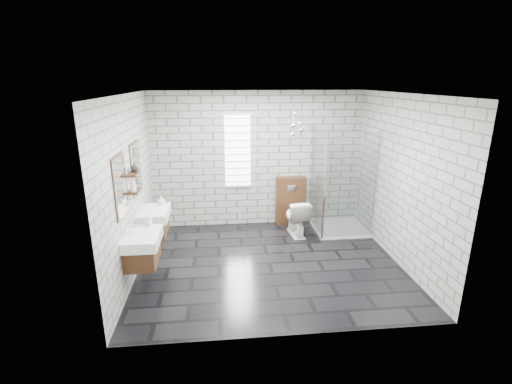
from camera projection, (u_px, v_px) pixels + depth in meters
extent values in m
cube|color=black|center=(269.00, 264.00, 6.10)|extent=(4.20, 3.60, 0.02)
cube|color=white|center=(271.00, 93.00, 5.30)|extent=(4.20, 3.60, 0.02)
cube|color=#A6A7A1|center=(258.00, 160.00, 7.42)|extent=(4.20, 0.02, 2.70)
cube|color=#A6A7A1|center=(294.00, 230.00, 3.98)|extent=(4.20, 0.02, 2.70)
cube|color=#A6A7A1|center=(129.00, 188.00, 5.49)|extent=(0.02, 3.60, 2.70)
cube|color=#A6A7A1|center=(401.00, 181.00, 5.91)|extent=(0.02, 3.60, 2.70)
cube|color=#482916|center=(142.00, 254.00, 5.21)|extent=(0.42, 0.62, 0.30)
cube|color=silver|center=(157.00, 251.00, 5.22)|extent=(0.02, 0.35, 0.01)
cube|color=white|center=(143.00, 239.00, 5.15)|extent=(0.47, 0.70, 0.15)
cylinder|color=silver|center=(130.00, 230.00, 5.09)|extent=(0.04, 0.04, 0.12)
cylinder|color=silver|center=(134.00, 227.00, 5.08)|extent=(0.10, 0.02, 0.02)
cube|color=white|center=(121.00, 186.00, 4.90)|extent=(0.03, 0.55, 0.80)
cube|color=#482916|center=(120.00, 186.00, 4.90)|extent=(0.01, 0.59, 0.84)
cube|color=#482916|center=(154.00, 227.00, 6.17)|extent=(0.42, 0.62, 0.30)
cube|color=silver|center=(166.00, 224.00, 6.18)|extent=(0.02, 0.35, 0.01)
cube|color=white|center=(154.00, 214.00, 6.11)|extent=(0.47, 0.70, 0.15)
cylinder|color=silver|center=(144.00, 206.00, 6.05)|extent=(0.04, 0.04, 0.12)
cylinder|color=silver|center=(147.00, 203.00, 6.04)|extent=(0.10, 0.02, 0.02)
cube|color=white|center=(136.00, 168.00, 5.86)|extent=(0.03, 0.55, 0.80)
cube|color=#482916|center=(135.00, 168.00, 5.86)|extent=(0.01, 0.59, 0.84)
cube|color=#482916|center=(135.00, 191.00, 5.46)|extent=(0.14, 0.30, 0.03)
cube|color=#482916|center=(133.00, 174.00, 5.39)|extent=(0.14, 0.30, 0.03)
cube|color=white|center=(238.00, 151.00, 7.30)|extent=(0.50, 0.02, 1.40)
cube|color=silver|center=(237.00, 114.00, 7.08)|extent=(0.56, 0.04, 0.04)
cube|color=silver|center=(238.00, 186.00, 7.50)|extent=(0.56, 0.04, 0.04)
cube|color=silver|center=(238.00, 182.00, 7.47)|extent=(0.48, 0.01, 0.02)
cube|color=silver|center=(238.00, 175.00, 7.43)|extent=(0.48, 0.01, 0.02)
cube|color=silver|center=(238.00, 168.00, 7.38)|extent=(0.48, 0.01, 0.02)
cube|color=silver|center=(238.00, 161.00, 7.34)|extent=(0.48, 0.01, 0.02)
cube|color=silver|center=(238.00, 154.00, 7.30)|extent=(0.48, 0.01, 0.02)
cube|color=silver|center=(238.00, 147.00, 7.26)|extent=(0.48, 0.01, 0.02)
cube|color=silver|center=(238.00, 140.00, 7.22)|extent=(0.48, 0.01, 0.02)
cube|color=silver|center=(237.00, 133.00, 7.18)|extent=(0.48, 0.01, 0.02)
cube|color=silver|center=(237.00, 126.00, 7.14)|extent=(0.48, 0.01, 0.03)
cube|color=silver|center=(237.00, 118.00, 7.10)|extent=(0.48, 0.01, 0.03)
cube|color=#482916|center=(291.00, 201.00, 7.63)|extent=(0.60, 0.20, 1.00)
cube|color=silver|center=(292.00, 188.00, 7.45)|extent=(0.18, 0.01, 0.12)
cube|color=white|center=(339.00, 227.00, 7.48)|extent=(1.00, 1.00, 0.06)
cube|color=silver|center=(351.00, 187.00, 6.72)|extent=(1.00, 0.01, 2.00)
cube|color=silver|center=(318.00, 180.00, 7.14)|extent=(0.01, 1.00, 2.00)
cube|color=silver|center=(325.00, 187.00, 6.68)|extent=(0.03, 0.03, 2.00)
cube|color=silver|center=(376.00, 186.00, 6.77)|extent=(0.03, 0.03, 2.00)
cylinder|color=silver|center=(361.00, 173.00, 7.40)|extent=(0.02, 0.02, 1.80)
cylinder|color=silver|center=(360.00, 127.00, 7.13)|extent=(0.14, 0.14, 0.02)
sphere|color=silver|center=(293.00, 125.00, 6.75)|extent=(0.09, 0.09, 0.09)
cylinder|color=silver|center=(294.00, 107.00, 6.65)|extent=(0.01, 0.01, 0.56)
sphere|color=silver|center=(301.00, 130.00, 6.85)|extent=(0.09, 0.09, 0.09)
cylinder|color=silver|center=(301.00, 109.00, 6.74)|extent=(0.01, 0.01, 0.66)
sphere|color=silver|center=(295.00, 113.00, 6.84)|extent=(0.09, 0.09, 0.09)
cylinder|color=silver|center=(295.00, 101.00, 6.77)|extent=(0.01, 0.01, 0.36)
sphere|color=silver|center=(293.00, 134.00, 6.90)|extent=(0.09, 0.09, 0.09)
cylinder|color=silver|center=(293.00, 111.00, 6.78)|extent=(0.01, 0.01, 0.73)
sphere|color=silver|center=(300.00, 123.00, 6.92)|extent=(0.09, 0.09, 0.09)
cylinder|color=silver|center=(301.00, 106.00, 6.83)|extent=(0.01, 0.01, 0.54)
imported|color=white|center=(296.00, 217.00, 7.14)|extent=(0.46, 0.73, 0.71)
imported|color=#B2B2B2|center=(148.00, 220.00, 5.39)|extent=(0.10, 0.10, 0.18)
imported|color=#B2B2B2|center=(161.00, 200.00, 6.31)|extent=(0.13, 0.13, 0.15)
imported|color=#B2B2B2|center=(133.00, 185.00, 5.34)|extent=(0.11, 0.11, 0.22)
imported|color=#B2B2B2|center=(134.00, 168.00, 5.45)|extent=(0.14, 0.14, 0.12)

